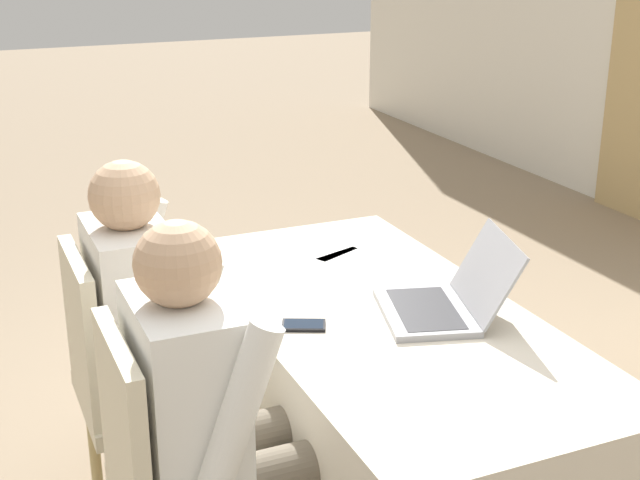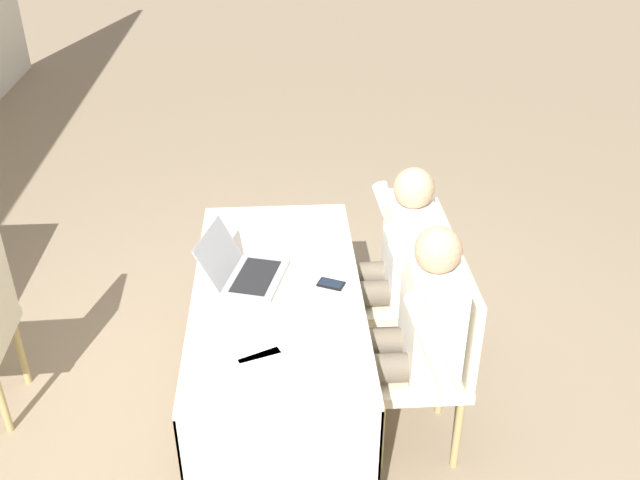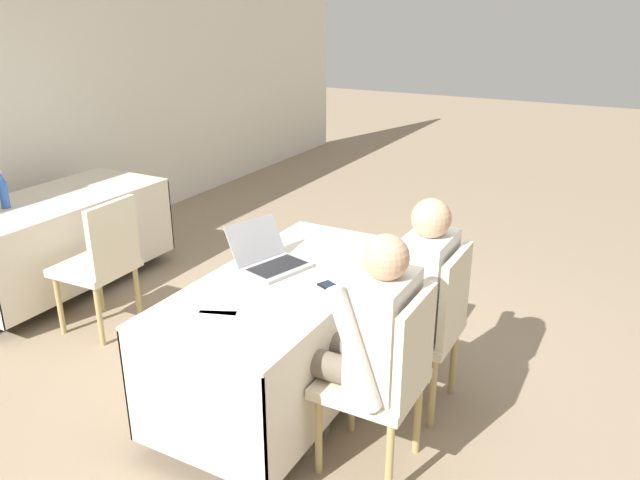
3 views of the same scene
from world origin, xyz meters
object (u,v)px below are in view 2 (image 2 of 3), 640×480
(chair_near_left, at_px, (433,357))
(cell_phone, at_px, (331,284))
(chair_near_right, at_px, (412,285))
(person_checkered_shirt, at_px, (413,329))
(person_white_shirt, at_px, (393,260))
(laptop, at_px, (245,271))

(chair_near_left, bearing_deg, cell_phone, -123.32)
(chair_near_right, distance_m, person_checkered_shirt, 0.60)
(cell_phone, bearing_deg, person_checkered_shirt, -106.01)
(cell_phone, bearing_deg, person_white_shirt, -25.87)
(cell_phone, distance_m, person_white_shirt, 0.44)
(chair_near_left, distance_m, chair_near_right, 0.57)
(chair_near_right, bearing_deg, cell_phone, -57.77)
(chair_near_right, relative_size, person_white_shirt, 0.78)
(cell_phone, distance_m, person_checkered_shirt, 0.45)
(laptop, height_order, chair_near_left, laptop)
(chair_near_left, xyz_separation_m, person_checkered_shirt, (0.00, 0.10, 0.16))
(person_checkered_shirt, bearing_deg, chair_near_left, 90.00)
(cell_phone, xyz_separation_m, chair_near_right, (0.28, -0.44, -0.22))
(laptop, bearing_deg, chair_near_left, -97.68)
(chair_near_left, xyz_separation_m, person_white_shirt, (0.57, 0.10, 0.16))
(person_white_shirt, bearing_deg, person_checkered_shirt, 0.00)
(cell_phone, height_order, chair_near_left, chair_near_left)
(laptop, distance_m, cell_phone, 0.41)
(laptop, height_order, cell_phone, laptop)
(chair_near_left, relative_size, person_checkered_shirt, 0.78)
(chair_near_right, xyz_separation_m, person_checkered_shirt, (-0.57, 0.10, 0.16))
(chair_near_left, height_order, person_white_shirt, person_white_shirt)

